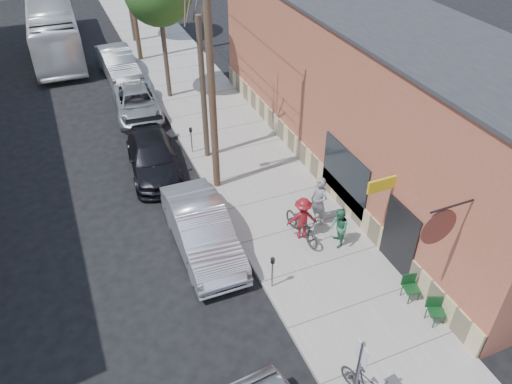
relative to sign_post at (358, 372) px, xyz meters
name	(u,v)px	position (x,y,z in m)	size (l,w,h in m)	color
ground	(204,304)	(-2.35, 4.93, -1.83)	(120.00, 120.00, 0.00)	black
sidewalk	(216,121)	(1.90, 15.93, -1.76)	(4.50, 58.00, 0.15)	#9B968F
cafe_building	(371,95)	(6.64, 9.93, 1.47)	(6.60, 20.20, 6.61)	#A1533C
sign_post	(358,372)	(0.00, 0.00, 0.00)	(0.07, 0.45, 2.80)	slate
parking_meter_near	(273,268)	(-0.10, 4.65, -0.85)	(0.14, 0.14, 1.24)	slate
parking_meter_far	(191,136)	(-0.10, 13.46, -0.85)	(0.14, 0.14, 1.24)	slate
utility_pole_near	(209,64)	(0.04, 10.63, 3.58)	(3.57, 0.28, 10.00)	#503A28
tree_bare	(203,91)	(0.45, 12.96, 1.44)	(0.24, 0.24, 6.25)	#44392C
patio_chair_a	(411,288)	(3.70, 2.51, -1.24)	(0.50, 0.50, 0.88)	#0F3818
patio_chair_b	(437,311)	(3.83, 1.47, -1.24)	(0.50, 0.50, 0.88)	#0F3818
patron_grey	(319,201)	(2.79, 6.92, -0.70)	(0.71, 0.47, 1.96)	gray
patron_green	(339,228)	(2.83, 5.55, -0.91)	(0.75, 0.59, 1.55)	#2C6E4D
cyclist	(302,218)	(1.87, 6.44, -0.84)	(1.09, 0.62, 1.68)	maroon
cyclist_bike	(302,225)	(1.87, 6.44, -1.15)	(0.71, 2.03, 1.07)	black
car_1	(202,230)	(-1.55, 7.37, -0.98)	(1.80, 5.17, 1.70)	#B5B5BD
car_2	(153,157)	(-2.01, 12.89, -1.13)	(1.98, 4.87, 1.41)	black
car_3	(137,103)	(-1.55, 18.21, -1.17)	(2.20, 4.76, 1.32)	#A0A5A8
car_4	(118,63)	(-1.55, 23.54, -1.02)	(1.71, 4.91, 1.62)	gray
bus	(53,26)	(-4.54, 29.09, -0.19)	(2.75, 11.77, 3.28)	white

